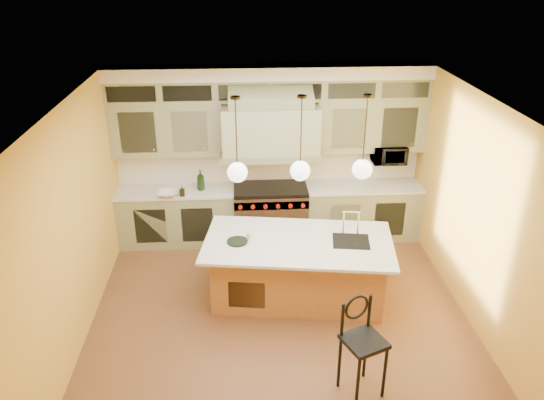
{
  "coord_description": "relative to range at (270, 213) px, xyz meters",
  "views": [
    {
      "loc": [
        -0.47,
        -5.78,
        4.45
      ],
      "look_at": [
        -0.06,
        0.7,
        1.4
      ],
      "focal_mm": 35.0,
      "sensor_mm": 36.0,
      "label": 1
    }
  ],
  "objects": [
    {
      "name": "counter_stool",
      "position": [
        0.77,
        -3.51,
        0.19
      ],
      "size": [
        0.54,
        0.54,
        1.18
      ],
      "rotation": [
        0.0,
        0.0,
        0.4
      ],
      "color": "black",
      "rests_on": "floor"
    },
    {
      "name": "wall_front",
      "position": [
        0.0,
        -4.64,
        0.96
      ],
      "size": [
        5.0,
        0.0,
        5.0
      ],
      "primitive_type": "plane",
      "rotation": [
        -1.57,
        0.0,
        0.0
      ],
      "color": "gold",
      "rests_on": "ground"
    },
    {
      "name": "oil_bottle_b",
      "position": [
        -1.41,
        -0.22,
        0.54
      ],
      "size": [
        0.08,
        0.09,
        0.17
      ],
      "primitive_type": "imported",
      "rotation": [
        0.0,
        0.0,
        -0.08
      ],
      "color": "black",
      "rests_on": "back_cabinetry"
    },
    {
      "name": "oil_bottle_a",
      "position": [
        -1.13,
        0.01,
        0.62
      ],
      "size": [
        0.14,
        0.14,
        0.33
      ],
      "primitive_type": "imported",
      "rotation": [
        0.0,
        0.0,
        0.09
      ],
      "color": "black",
      "rests_on": "back_cabinetry"
    },
    {
      "name": "range",
      "position": [
        0.0,
        0.0,
        0.0
      ],
      "size": [
        1.2,
        0.74,
        0.96
      ],
      "color": "silver",
      "rests_on": "floor"
    },
    {
      "name": "microwave",
      "position": [
        1.95,
        0.11,
        0.96
      ],
      "size": [
        0.54,
        0.37,
        0.3
      ],
      "primitive_type": "imported",
      "color": "black",
      "rests_on": "back_cabinetry"
    },
    {
      "name": "wall_left",
      "position": [
        -2.5,
        -2.14,
        0.96
      ],
      "size": [
        0.0,
        5.0,
        5.0
      ],
      "primitive_type": "plane",
      "rotation": [
        1.57,
        0.0,
        1.57
      ],
      "color": "gold",
      "rests_on": "ground"
    },
    {
      "name": "pendant_left",
      "position": [
        -0.52,
        -1.69,
        1.46
      ],
      "size": [
        0.26,
        0.26,
        1.11
      ],
      "color": "#2D2319",
      "rests_on": "ceiling"
    },
    {
      "name": "back_cabinetry",
      "position": [
        0.0,
        0.09,
        0.94
      ],
      "size": [
        5.0,
        0.77,
        2.9
      ],
      "color": "#979971",
      "rests_on": "floor"
    },
    {
      "name": "pendant_right",
      "position": [
        1.08,
        -1.69,
        1.46
      ],
      "size": [
        0.26,
        0.26,
        1.11
      ],
      "color": "#2D2319",
      "rests_on": "ceiling"
    },
    {
      "name": "kitchen_island",
      "position": [
        0.29,
        -1.7,
        -0.01
      ],
      "size": [
        2.7,
        1.69,
        1.35
      ],
      "rotation": [
        0.0,
        0.0,
        -0.14
      ],
      "color": "#9A6436",
      "rests_on": "floor"
    },
    {
      "name": "wall_back",
      "position": [
        0.0,
        0.36,
        0.96
      ],
      "size": [
        5.0,
        0.0,
        5.0
      ],
      "primitive_type": "plane",
      "rotation": [
        1.57,
        0.0,
        0.0
      ],
      "color": "gold",
      "rests_on": "ground"
    },
    {
      "name": "pendant_center",
      "position": [
        0.28,
        -1.69,
        1.46
      ],
      "size": [
        0.26,
        0.26,
        1.11
      ],
      "color": "#2D2319",
      "rests_on": "ceiling"
    },
    {
      "name": "floor",
      "position": [
        0.0,
        -2.14,
        -0.49
      ],
      "size": [
        5.0,
        5.0,
        0.0
      ],
      "primitive_type": "plane",
      "color": "brown",
      "rests_on": "ground"
    },
    {
      "name": "cup",
      "position": [
        -0.38,
        -1.63,
        0.48
      ],
      "size": [
        0.11,
        0.11,
        0.09
      ],
      "primitive_type": "imported",
      "rotation": [
        0.0,
        0.0,
        0.17
      ],
      "color": "white",
      "rests_on": "kitchen_island"
    },
    {
      "name": "wall_right",
      "position": [
        2.5,
        -2.14,
        0.96
      ],
      "size": [
        0.0,
        5.0,
        5.0
      ],
      "primitive_type": "plane",
      "rotation": [
        1.57,
        0.0,
        -1.57
      ],
      "color": "gold",
      "rests_on": "ground"
    },
    {
      "name": "fruit_bowl",
      "position": [
        -1.64,
        -0.22,
        0.49
      ],
      "size": [
        0.33,
        0.33,
        0.08
      ],
      "primitive_type": "imported",
      "rotation": [
        0.0,
        0.0,
        -0.07
      ],
      "color": "white",
      "rests_on": "back_cabinetry"
    },
    {
      "name": "ceiling",
      "position": [
        0.0,
        -2.14,
        2.41
      ],
      "size": [
        5.0,
        5.0,
        0.0
      ],
      "primitive_type": "plane",
      "rotation": [
        3.14,
        0.0,
        0.0
      ],
      "color": "white",
      "rests_on": "wall_back"
    }
  ]
}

